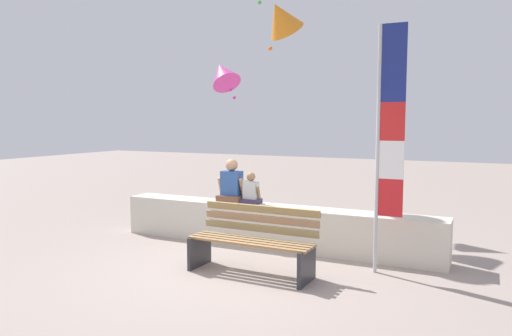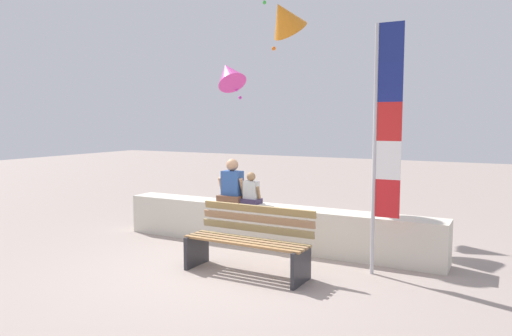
% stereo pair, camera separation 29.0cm
% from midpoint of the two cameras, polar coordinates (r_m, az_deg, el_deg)
% --- Properties ---
extents(ground_plane, '(40.00, 40.00, 0.00)m').
position_cam_midpoint_polar(ground_plane, '(6.84, -3.99, -11.76)').
color(ground_plane, gray).
extents(seawall_ledge, '(5.42, 0.50, 0.67)m').
position_cam_midpoint_polar(seawall_ledge, '(7.89, 0.82, -6.87)').
color(seawall_ledge, beige).
rests_on(seawall_ledge, ground).
extents(park_bench, '(1.74, 0.65, 0.88)m').
position_cam_midpoint_polar(park_bench, '(6.54, -1.64, -8.71)').
color(park_bench, '#A57748').
rests_on(park_bench, ground).
extents(person_adult, '(0.48, 0.35, 0.73)m').
position_cam_midpoint_polar(person_adult, '(8.15, -3.90, -2.05)').
color(person_adult, brown).
rests_on(person_adult, seawall_ledge).
extents(person_child, '(0.34, 0.25, 0.52)m').
position_cam_midpoint_polar(person_child, '(7.99, -1.64, -2.78)').
color(person_child, '#3C3050').
rests_on(person_child, seawall_ledge).
extents(flag_banner, '(0.37, 0.05, 3.28)m').
position_cam_midpoint_polar(flag_banner, '(6.50, 13.93, 3.99)').
color(flag_banner, '#B7B7BC').
rests_on(flag_banner, ground).
extents(kite_magenta, '(1.11, 1.03, 1.02)m').
position_cam_midpoint_polar(kite_magenta, '(11.46, -4.64, 11.01)').
color(kite_magenta, '#DB3D9E').
extents(kite_orange, '(0.99, 1.09, 1.01)m').
position_cam_midpoint_polar(kite_orange, '(9.58, 2.07, 17.29)').
color(kite_orange, orange).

